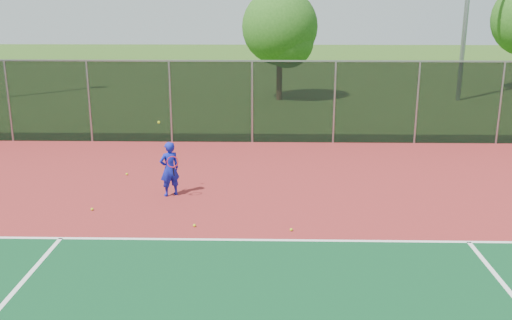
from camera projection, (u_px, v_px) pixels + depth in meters
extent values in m
plane|color=#2B4F16|center=(409.00, 315.00, 9.62)|extent=(120.00, 120.00, 0.00)
cube|color=maroon|center=(386.00, 262.00, 11.54)|extent=(30.00, 20.00, 0.02)
cube|color=white|center=(469.00, 242.00, 12.46)|extent=(22.00, 0.10, 0.00)
cube|color=black|center=(334.00, 103.00, 20.76)|extent=(30.00, 0.04, 3.00)
cube|color=gray|center=(336.00, 61.00, 20.35)|extent=(30.00, 0.06, 0.06)
imported|color=#121CAC|center=(170.00, 169.00, 15.26)|extent=(0.65, 0.59, 1.49)
cylinder|color=black|center=(174.00, 172.00, 15.01)|extent=(0.03, 0.15, 0.27)
torus|color=#A51414|center=(173.00, 162.00, 14.84)|extent=(0.30, 0.13, 0.29)
sphere|color=#BCD118|center=(159.00, 122.00, 15.02)|extent=(0.07, 0.07, 0.07)
sphere|color=#BCD118|center=(194.00, 225.00, 13.30)|extent=(0.07, 0.07, 0.07)
sphere|color=#BCD118|center=(92.00, 209.00, 14.33)|extent=(0.07, 0.07, 0.07)
sphere|color=#BCD118|center=(127.00, 174.00, 17.22)|extent=(0.07, 0.07, 0.07)
sphere|color=#BCD118|center=(291.00, 230.00, 13.06)|extent=(0.07, 0.07, 0.07)
cylinder|color=#3C2915|center=(279.00, 79.00, 30.03)|extent=(0.30, 0.30, 2.20)
sphere|color=#225215|center=(280.00, 27.00, 29.30)|extent=(3.91, 3.91, 3.91)
sphere|color=#225215|center=(288.00, 42.00, 29.20)|extent=(2.69, 2.69, 2.69)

